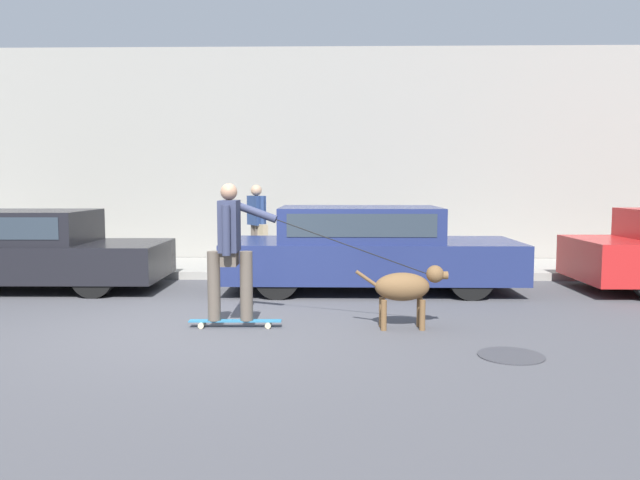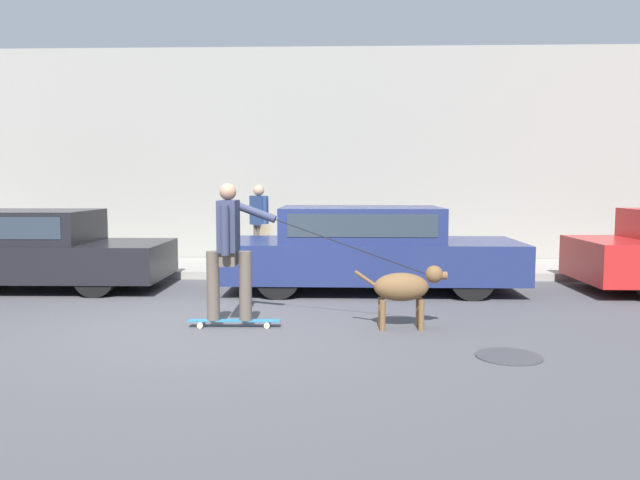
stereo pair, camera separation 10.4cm
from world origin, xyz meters
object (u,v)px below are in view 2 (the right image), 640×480
object	(u,v)px
pedestrian_with_bag	(259,221)
skateboarder	(230,246)
parked_car_0	(22,250)
parked_car_1	(369,250)
dog	(405,288)

from	to	relation	value
pedestrian_with_bag	skateboarder	bearing A→B (deg)	59.41
parked_car_0	skateboarder	distance (m)	4.64
parked_car_0	parked_car_1	bearing A→B (deg)	-0.69
parked_car_0	pedestrian_with_bag	size ratio (longest dim) A/B	2.97
parked_car_0	dog	bearing A→B (deg)	-24.33
skateboarder	parked_car_1	bearing A→B (deg)	54.40
parked_car_0	skateboarder	xyz separation A→B (m)	(3.85, -2.57, 0.34)
pedestrian_with_bag	parked_car_0	bearing A→B (deg)	-3.61
parked_car_1	dog	bearing A→B (deg)	-83.18
parked_car_1	skateboarder	distance (m)	3.12
parked_car_0	parked_car_1	distance (m)	5.60
skateboarder	pedestrian_with_bag	xyz separation A→B (m)	(-0.26, 4.65, 0.02)
skateboarder	pedestrian_with_bag	bearing A→B (deg)	91.93
parked_car_1	skateboarder	bearing A→B (deg)	-124.18
pedestrian_with_bag	parked_car_1	bearing A→B (deg)	100.12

